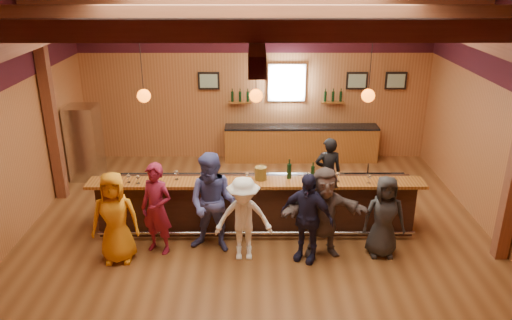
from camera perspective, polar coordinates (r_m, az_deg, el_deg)
The scene contains 27 objects.
room at distance 8.90m, azimuth 0.00°, elevation 10.65°, with size 9.04×9.00×4.52m.
bar_counter at distance 9.85m, azimuth 0.10°, elevation -4.81°, with size 6.30×1.07×1.11m.
back_bar_cabinet at distance 13.22m, azimuth 5.17°, elevation 1.91°, with size 4.00×0.52×0.95m.
window at distance 12.97m, azimuth 3.53°, elevation 8.82°, with size 0.95×0.09×0.95m.
framed_pictures at distance 13.03m, azimuth 7.39°, elevation 8.97°, with size 5.35×0.05×0.45m.
wine_shelves at distance 13.01m, azimuth 3.50°, elevation 6.91°, with size 3.00×0.18×0.30m.
pendant_lights at distance 8.95m, azimuth 0.01°, elevation 7.41°, with size 4.24×0.24×1.37m.
stainless_fridge at distance 12.64m, azimuth -18.97°, elevation 1.90°, with size 0.70×0.70×1.80m, color silver.
customer_orange at distance 8.94m, azimuth -15.80°, elevation -6.36°, with size 0.81×0.53×1.66m, color orange.
customer_redvest at distance 9.04m, azimuth -11.27°, elevation -5.49°, with size 0.62×0.41×1.70m, color maroon.
customer_denim at distance 8.90m, azimuth -4.93°, elevation -4.95°, with size 0.91×0.71×1.87m, color #4C5298.
customer_white at distance 8.69m, azimuth -1.43°, elevation -6.75°, with size 1.00×0.58×1.55m, color white.
customer_navy at distance 8.68m, azimuth 5.80°, elevation -6.54°, with size 0.96×0.40×1.64m, color #1D1C39.
customer_brown at distance 8.86m, azimuth 7.72°, elevation -5.93°, with size 1.55×0.49×1.67m, color #5C4C49.
customer_dark at distance 9.08m, azimuth 14.43°, elevation -6.29°, with size 0.74×0.48×1.52m, color #28282A.
bartender at distance 10.64m, azimuth 8.22°, elevation -1.45°, with size 0.57×0.37×1.56m, color black.
ice_bucket at distance 9.35m, azimuth 0.54°, elevation -1.51°, with size 0.23×0.23×0.25m, color brown.
bottle_a at distance 9.40m, azimuth 3.81°, elevation -1.26°, with size 0.08×0.08×0.38m.
bottle_b at distance 9.46m, azimuth 6.50°, elevation -1.37°, with size 0.07×0.07×0.32m.
glass_a at distance 9.51m, azimuth -14.38°, elevation -1.85°, with size 0.07×0.07×0.16m.
glass_b at distance 9.42m, azimuth -13.35°, elevation -1.96°, with size 0.08×0.08×0.17m.
glass_c at distance 9.45m, azimuth -9.09°, elevation -1.48°, with size 0.08×0.08×0.19m.
glass_d at distance 9.20m, azimuth -6.27°, elevation -2.02°, with size 0.08×0.08×0.18m.
glass_e at distance 9.30m, azimuth -1.03°, elevation -1.68°, with size 0.07×0.07×0.16m.
glass_f at distance 9.32m, azimuth 6.09°, elevation -1.71°, with size 0.08×0.08×0.17m.
glass_g at distance 9.37m, azimuth 9.33°, elevation -1.66°, with size 0.09×0.09×0.19m.
glass_h at distance 9.42m, azimuth 12.83°, elevation -1.90°, with size 0.08×0.08×0.17m.
Camera 1 is at (-0.03, -8.68, 4.89)m, focal length 35.00 mm.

